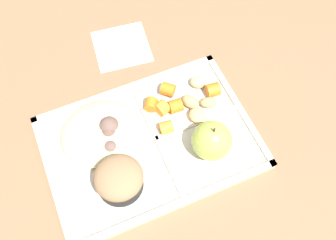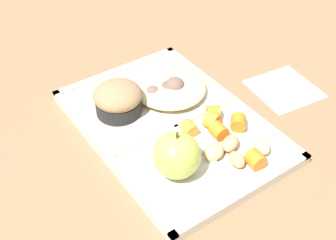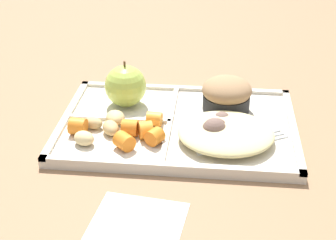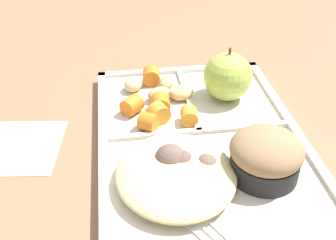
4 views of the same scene
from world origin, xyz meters
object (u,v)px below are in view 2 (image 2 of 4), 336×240
(bran_muffin, at_px, (118,99))
(plastic_fork, at_px, (156,80))
(green_apple, at_px, (177,156))
(lunch_tray, at_px, (172,126))

(bran_muffin, xyz_separation_m, plastic_fork, (0.04, -0.10, -0.03))
(plastic_fork, bearing_deg, green_apple, 153.97)
(bran_muffin, bearing_deg, lunch_tray, -143.84)
(lunch_tray, height_order, green_apple, green_apple)
(lunch_tray, distance_m, green_apple, 0.12)
(lunch_tray, bearing_deg, bran_muffin, 36.16)
(lunch_tray, height_order, bran_muffin, bran_muffin)
(green_apple, bearing_deg, lunch_tray, -31.27)
(plastic_fork, bearing_deg, lunch_tray, 158.56)
(green_apple, xyz_separation_m, plastic_fork, (0.21, -0.10, -0.03))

